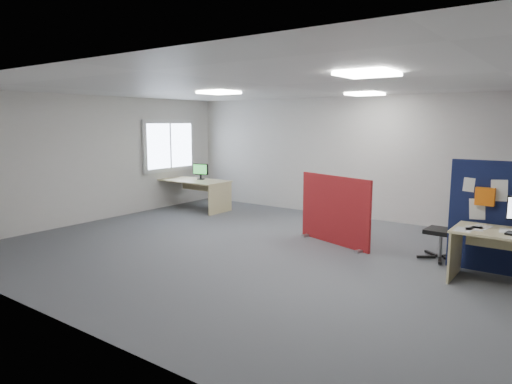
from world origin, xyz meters
The scene contains 12 objects.
floor centered at (0.00, 0.00, 0.00)m, with size 9.00×9.00×0.00m, color #575A5F.
ceiling centered at (0.00, 0.00, 2.70)m, with size 9.00×7.00×0.02m, color white.
wall_back centered at (0.00, 3.50, 1.35)m, with size 9.00×0.02×2.70m, color silver.
wall_front centered at (0.00, -3.50, 1.35)m, with size 9.00×0.02×2.70m, color silver.
wall_left centered at (-4.50, 0.00, 1.35)m, with size 0.02×7.00×2.70m, color silver.
window centered at (-4.44, 2.00, 1.55)m, with size 0.06×1.70×1.30m.
ceiling_lights centered at (0.33, 0.67, 2.67)m, with size 4.10×4.10×0.04m.
red_divider centered at (0.58, 1.15, 0.59)m, with size 1.55×0.55×1.21m.
second_desk centered at (-3.68, 2.09, 0.56)m, with size 1.76×0.88×0.73m.
monitor_second centered at (-3.62, 2.23, 0.94)m, with size 0.43×0.19×0.39m.
office_chair centered at (2.46, 1.26, 0.58)m, with size 0.66×0.68×1.02m.
desk_papers centered at (3.33, 0.53, 0.73)m, with size 1.39×0.82×0.00m.
Camera 1 is at (4.10, -6.02, 2.13)m, focal length 32.00 mm.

